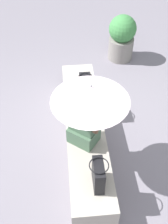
{
  "coord_description": "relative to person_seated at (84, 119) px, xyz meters",
  "views": [
    {
      "loc": [
        -2.59,
        0.24,
        3.2
      ],
      "look_at": [
        -0.16,
        0.02,
        0.75
      ],
      "focal_mm": 44.91,
      "sensor_mm": 36.0,
      "label": 1
    }
  ],
  "objects": [
    {
      "name": "planter_far",
      "position": [
        2.38,
        -0.94,
        -0.33
      ],
      "size": [
        0.51,
        0.51,
        0.89
      ],
      "color": "gray",
      "rests_on": "ground"
    },
    {
      "name": "parasol",
      "position": [
        -0.09,
        -0.06,
        0.48
      ],
      "size": [
        0.86,
        0.86,
        0.99
      ],
      "color": "#B7B7BC",
      "rests_on": "stone_bench"
    },
    {
      "name": "stone_bench",
      "position": [
        0.31,
        -0.04,
        -0.59
      ],
      "size": [
        2.66,
        0.51,
        0.4
      ],
      "primitive_type": "cube",
      "color": "#A8A093",
      "rests_on": "ground"
    },
    {
      "name": "tote_bag_canvas",
      "position": [
        0.86,
        -0.1,
        -0.21
      ],
      "size": [
        0.28,
        0.2,
        0.36
      ],
      "color": "black",
      "rests_on": "stone_bench"
    },
    {
      "name": "handbag_black",
      "position": [
        -0.64,
        -0.1,
        -0.21
      ],
      "size": [
        0.29,
        0.21,
        0.37
      ],
      "color": "black",
      "rests_on": "stone_bench"
    },
    {
      "name": "person_seated",
      "position": [
        0.0,
        0.0,
        0.0
      ],
      "size": [
        0.44,
        0.49,
        0.9
      ],
      "color": "#47664C",
      "rests_on": "stone_bench"
    },
    {
      "name": "ground_plane",
      "position": [
        0.31,
        -0.04,
        -0.79
      ],
      "size": [
        14.0,
        14.0,
        0.0
      ],
      "primitive_type": "plane",
      "color": "slate"
    }
  ]
}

